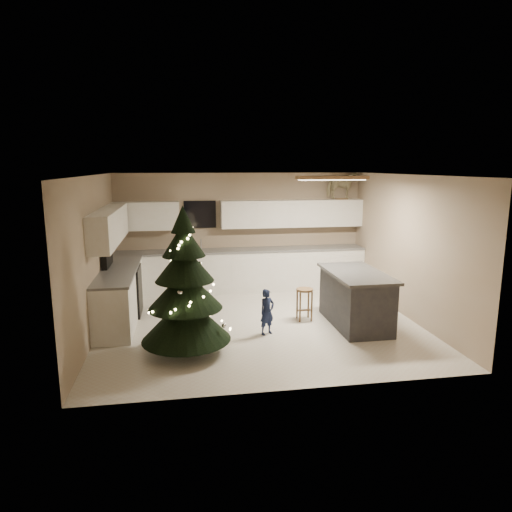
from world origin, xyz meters
The scene contains 8 objects.
ground_plane centered at (0.00, 0.00, 0.00)m, with size 5.50×5.50×0.00m, color silver.
room_shell centered at (0.02, 0.00, 1.75)m, with size 5.52×5.02×2.61m.
cabinetry centered at (-0.91, 1.65, 0.76)m, with size 5.50×3.20×2.00m.
island centered at (1.65, -0.35, 0.48)m, with size 0.90×1.70×0.95m.
bar_stool centered at (0.84, 0.05, 0.44)m, with size 0.30×0.30×0.58m.
christmas_tree centered at (-1.29, -1.07, 0.91)m, with size 1.38×1.33×2.20m.
toddler centered at (0.04, -0.55, 0.38)m, with size 0.28×0.18×0.77m, color black.
rocking_horse centered at (2.30, 2.32, 2.31)m, with size 0.73×0.41×0.61m.
Camera 1 is at (-1.33, -7.62, 2.75)m, focal length 32.00 mm.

